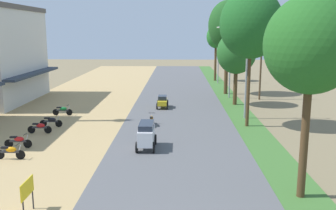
{
  "coord_description": "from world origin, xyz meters",
  "views": [
    {
      "loc": [
        -0.09,
        -10.89,
        7.53
      ],
      "look_at": [
        -0.84,
        19.68,
        1.5
      ],
      "focal_mm": 40.31,
      "sensor_mm": 36.0,
      "label": 1
    }
  ],
  "objects_px": {
    "parked_motorbike_fourth": "(40,127)",
    "car_sedan_yellow": "(162,101)",
    "median_tree_fifth": "(216,37)",
    "parked_motorbike_fifth": "(51,121)",
    "median_tree_nearest": "(311,46)",
    "streetlamp_far": "(218,51)",
    "utility_pole_near": "(261,62)",
    "median_tree_fourth": "(227,26)",
    "motorbike_ahead_second": "(152,119)",
    "street_signboard": "(27,191)",
    "median_tree_third": "(236,53)",
    "parked_motorbike_third": "(18,141)",
    "utility_pole_far": "(250,52)",
    "streetlamp_mid": "(230,57)",
    "parked_motorbike_second": "(10,151)",
    "car_van_white": "(146,134)",
    "parked_motorbike_sixth": "(63,110)",
    "streetlamp_near": "(247,65)"
  },
  "relations": [
    {
      "from": "parked_motorbike_second",
      "to": "utility_pole_far",
      "type": "relative_size",
      "value": 0.19
    },
    {
      "from": "street_signboard",
      "to": "median_tree_nearest",
      "type": "relative_size",
      "value": 0.17
    },
    {
      "from": "utility_pole_near",
      "to": "car_sedan_yellow",
      "type": "height_order",
      "value": "utility_pole_near"
    },
    {
      "from": "median_tree_fourth",
      "to": "parked_motorbike_fourth",
      "type": "bearing_deg",
      "value": -131.06
    },
    {
      "from": "parked_motorbike_fifth",
      "to": "median_tree_fourth",
      "type": "distance_m",
      "value": 23.99
    },
    {
      "from": "median_tree_fifth",
      "to": "utility_pole_near",
      "type": "height_order",
      "value": "median_tree_fifth"
    },
    {
      "from": "parked_motorbike_fifth",
      "to": "car_sedan_yellow",
      "type": "height_order",
      "value": "car_sedan_yellow"
    },
    {
      "from": "car_sedan_yellow",
      "to": "motorbike_ahead_second",
      "type": "height_order",
      "value": "car_sedan_yellow"
    },
    {
      "from": "streetlamp_far",
      "to": "motorbike_ahead_second",
      "type": "relative_size",
      "value": 4.51
    },
    {
      "from": "streetlamp_mid",
      "to": "streetlamp_far",
      "type": "xyz_separation_m",
      "value": [
        -0.0,
        12.22,
        0.04
      ]
    },
    {
      "from": "median_tree_fifth",
      "to": "motorbike_ahead_second",
      "type": "height_order",
      "value": "median_tree_fifth"
    },
    {
      "from": "parked_motorbike_second",
      "to": "utility_pole_near",
      "type": "distance_m",
      "value": 28.18
    },
    {
      "from": "median_tree_fifth",
      "to": "parked_motorbike_fifth",
      "type": "bearing_deg",
      "value": -118.73
    },
    {
      "from": "street_signboard",
      "to": "streetlamp_mid",
      "type": "xyz_separation_m",
      "value": [
        12.0,
        28.02,
        3.58
      ]
    },
    {
      "from": "car_van_white",
      "to": "median_tree_fourth",
      "type": "bearing_deg",
      "value": 70.3
    },
    {
      "from": "median_tree_third",
      "to": "car_sedan_yellow",
      "type": "height_order",
      "value": "median_tree_third"
    },
    {
      "from": "parked_motorbike_fourth",
      "to": "median_tree_fourth",
      "type": "xyz_separation_m",
      "value": [
        15.98,
        18.34,
        7.56
      ]
    },
    {
      "from": "parked_motorbike_second",
      "to": "car_van_white",
      "type": "distance_m",
      "value": 8.2
    },
    {
      "from": "parked_motorbike_second",
      "to": "parked_motorbike_fourth",
      "type": "bearing_deg",
      "value": 93.09
    },
    {
      "from": "street_signboard",
      "to": "car_sedan_yellow",
      "type": "bearing_deg",
      "value": 78.06
    },
    {
      "from": "median_tree_nearest",
      "to": "motorbike_ahead_second",
      "type": "xyz_separation_m",
      "value": [
        -7.73,
        12.94,
        -6.34
      ]
    },
    {
      "from": "median_tree_fourth",
      "to": "motorbike_ahead_second",
      "type": "distance_m",
      "value": 19.22
    },
    {
      "from": "streetlamp_far",
      "to": "car_van_white",
      "type": "xyz_separation_m",
      "value": [
        -7.85,
        -31.23,
        -3.7
      ]
    },
    {
      "from": "parked_motorbike_third",
      "to": "street_signboard",
      "type": "bearing_deg",
      "value": -65.07
    },
    {
      "from": "car_van_white",
      "to": "streetlamp_far",
      "type": "bearing_deg",
      "value": 75.89
    },
    {
      "from": "parked_motorbike_fifth",
      "to": "utility_pole_near",
      "type": "distance_m",
      "value": 23.31
    },
    {
      "from": "parked_motorbike_fourth",
      "to": "car_van_white",
      "type": "relative_size",
      "value": 0.75
    },
    {
      "from": "median_tree_third",
      "to": "motorbike_ahead_second",
      "type": "xyz_separation_m",
      "value": [
        -7.98,
        -9.04,
        -4.76
      ]
    },
    {
      "from": "parked_motorbike_third",
      "to": "median_tree_fifth",
      "type": "relative_size",
      "value": 0.22
    },
    {
      "from": "utility_pole_far",
      "to": "median_tree_nearest",
      "type": "bearing_deg",
      "value": -95.89
    },
    {
      "from": "parked_motorbike_second",
      "to": "streetlamp_far",
      "type": "relative_size",
      "value": 0.22
    },
    {
      "from": "median_tree_nearest",
      "to": "parked_motorbike_second",
      "type": "bearing_deg",
      "value": 163.13
    },
    {
      "from": "median_tree_fourth",
      "to": "motorbike_ahead_second",
      "type": "xyz_separation_m",
      "value": [
        -7.88,
        -15.82,
        -7.54
      ]
    },
    {
      "from": "parked_motorbike_sixth",
      "to": "motorbike_ahead_second",
      "type": "bearing_deg",
      "value": -23.51
    },
    {
      "from": "median_tree_fourth",
      "to": "utility_pole_near",
      "type": "height_order",
      "value": "median_tree_fourth"
    },
    {
      "from": "parked_motorbike_third",
      "to": "median_tree_third",
      "type": "distance_m",
      "value": 22.65
    },
    {
      "from": "parked_motorbike_third",
      "to": "street_signboard",
      "type": "relative_size",
      "value": 1.2
    },
    {
      "from": "parked_motorbike_second",
      "to": "median_tree_fourth",
      "type": "xyz_separation_m",
      "value": [
        15.67,
        24.06,
        7.56
      ]
    },
    {
      "from": "utility_pole_near",
      "to": "streetlamp_near",
      "type": "bearing_deg",
      "value": -109.15
    },
    {
      "from": "median_tree_fifth",
      "to": "utility_pole_far",
      "type": "relative_size",
      "value": 0.87
    },
    {
      "from": "parked_motorbike_fourth",
      "to": "utility_pole_near",
      "type": "xyz_separation_m",
      "value": [
        19.29,
        14.78,
        3.67
      ]
    },
    {
      "from": "median_tree_nearest",
      "to": "streetlamp_far",
      "type": "height_order",
      "value": "median_tree_nearest"
    },
    {
      "from": "parked_motorbike_fourth",
      "to": "car_sedan_yellow",
      "type": "relative_size",
      "value": 0.8
    },
    {
      "from": "median_tree_fifth",
      "to": "streetlamp_mid",
      "type": "height_order",
      "value": "median_tree_fifth"
    },
    {
      "from": "streetlamp_far",
      "to": "utility_pole_far",
      "type": "bearing_deg",
      "value": -71.81
    },
    {
      "from": "parked_motorbike_third",
      "to": "median_tree_third",
      "type": "height_order",
      "value": "median_tree_third"
    },
    {
      "from": "median_tree_third",
      "to": "utility_pole_near",
      "type": "distance_m",
      "value": 4.68
    },
    {
      "from": "parked_motorbike_sixth",
      "to": "streetlamp_far",
      "type": "height_order",
      "value": "streetlamp_far"
    },
    {
      "from": "parked_motorbike_third",
      "to": "median_tree_third",
      "type": "bearing_deg",
      "value": 42.95
    },
    {
      "from": "median_tree_nearest",
      "to": "median_tree_third",
      "type": "height_order",
      "value": "median_tree_nearest"
    }
  ]
}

